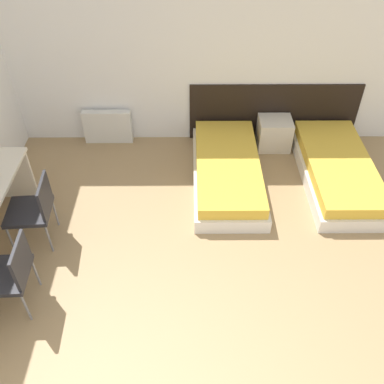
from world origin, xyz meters
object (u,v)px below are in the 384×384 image
at_px(nightstand, 274,133).
at_px(chair_near_notebook, 8,272).
at_px(chair_near_laptop, 34,208).
at_px(bed_near_window, 227,171).
at_px(bed_near_door, 337,170).

distance_m(nightstand, chair_near_notebook, 4.00).
bearing_deg(chair_near_laptop, nightstand, 27.90).
distance_m(bed_near_window, nightstand, 1.07).
bearing_deg(chair_near_notebook, chair_near_laptop, 87.63).
bearing_deg(chair_near_laptop, bed_near_door, 11.93).
bearing_deg(bed_near_door, bed_near_window, 180.00).
bearing_deg(nightstand, bed_near_door, -46.95).
height_order(bed_near_window, nightstand, nightstand).
xyz_separation_m(nightstand, chair_near_notebook, (-2.95, -2.69, 0.26)).
distance_m(bed_near_door, chair_near_laptop, 3.84).
bearing_deg(bed_near_door, chair_near_notebook, -152.55).
distance_m(bed_near_window, chair_near_laptop, 2.47).
bearing_deg(chair_near_notebook, bed_near_door, 25.08).
distance_m(bed_near_window, bed_near_door, 1.46).
relative_size(bed_near_door, chair_near_laptop, 2.33).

